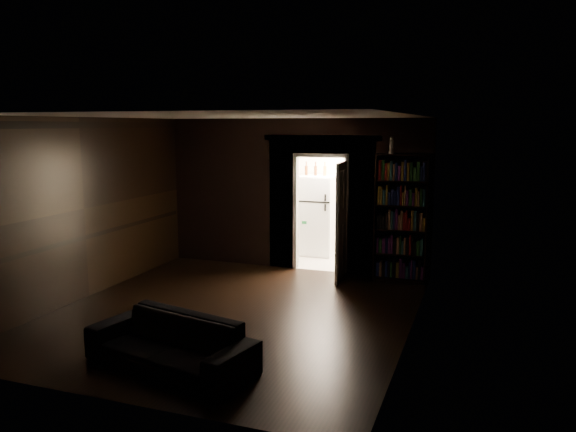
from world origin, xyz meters
The scene contains 9 objects.
ground centered at (0.00, 0.00, 0.00)m, with size 5.50×5.50×0.00m, color black.
room_walls centered at (-0.01, 1.07, 1.68)m, with size 5.02×5.61×2.84m.
kitchen_alcove centered at (0.50, 3.87, 1.21)m, with size 2.20×1.80×2.60m.
sofa centered at (0.14, -1.89, 0.38)m, with size 1.97×0.85×0.76m, color black.
bookshelf centered at (2.00, 2.55, 1.10)m, with size 0.90×0.32×2.20m, color black.
refrigerator centered at (0.06, 4.03, 0.82)m, with size 0.74×0.68×1.65m, color white.
door centered at (1.00, 2.31, 1.02)m, with size 0.85×0.05×2.05m, color white.
figurine centered at (1.81, 2.48, 2.34)m, with size 0.10×0.10×0.29m, color white.
bottles centered at (0.01, 4.05, 1.79)m, with size 0.70×0.09×0.28m, color black.
Camera 1 is at (3.35, -7.02, 2.68)m, focal length 35.00 mm.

